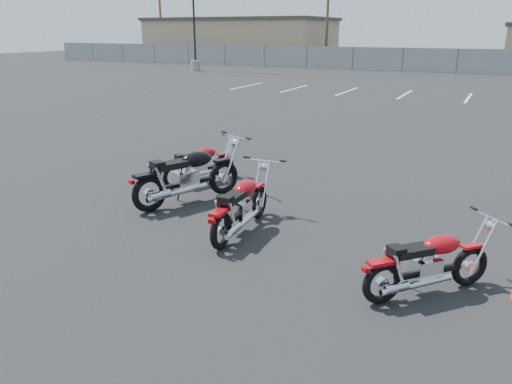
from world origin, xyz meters
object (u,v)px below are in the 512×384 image
at_px(motorcycle_front_red, 200,164).
at_px(motorcycle_third_red, 241,205).
at_px(motorcycle_rear_red, 429,263).
at_px(motorcycle_second_black, 188,176).

distance_m(motorcycle_front_red, motorcycle_third_red, 2.88).
distance_m(motorcycle_third_red, motorcycle_rear_red, 3.07).
height_order(motorcycle_second_black, motorcycle_rear_red, motorcycle_second_black).
height_order(motorcycle_front_red, motorcycle_second_black, motorcycle_second_black).
bearing_deg(motorcycle_front_red, motorcycle_rear_red, -28.71).
bearing_deg(motorcycle_front_red, motorcycle_second_black, -67.39).
height_order(motorcycle_third_red, motorcycle_rear_red, motorcycle_third_red).
relative_size(motorcycle_front_red, motorcycle_rear_red, 1.12).
distance_m(motorcycle_second_black, motorcycle_third_red, 1.80).
xyz_separation_m(motorcycle_second_black, motorcycle_rear_red, (4.56, -1.60, -0.11)).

